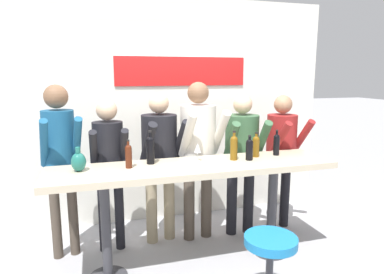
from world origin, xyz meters
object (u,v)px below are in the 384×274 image
(wine_bottle_4, at_px, (150,149))
(wine_bottle_5, at_px, (234,147))
(person_center, at_px, (198,144))
(person_center_right, at_px, (242,150))
(wine_bottle_0, at_px, (276,144))
(decorative_vase, at_px, (79,162))
(wine_bottle_1, at_px, (256,145))
(wine_glass_0, at_px, (198,149))
(tasting_table, at_px, (195,179))
(person_far_left, at_px, (60,151))
(person_left, at_px, (109,158))
(wine_bottle_2, at_px, (129,155))
(person_center_left, at_px, (160,152))
(person_right, at_px, (282,148))
(bar_stool, at_px, (270,261))
(wine_bottle_3, at_px, (249,148))

(wine_bottle_4, distance_m, wine_bottle_5, 0.83)
(person_center, bearing_deg, person_center_right, -7.49)
(wine_bottle_0, bearing_deg, wine_bottle_5, -172.79)
(person_center, bearing_deg, decorative_vase, -164.32)
(person_center, bearing_deg, wine_bottle_1, -45.40)
(wine_glass_0, bearing_deg, person_center_right, 30.89)
(tasting_table, bearing_deg, person_far_left, 156.60)
(wine_glass_0, distance_m, decorative_vase, 1.12)
(decorative_vase, bearing_deg, wine_bottle_4, 6.90)
(person_left, bearing_deg, decorative_vase, -120.84)
(wine_bottle_2, xyz_separation_m, wine_bottle_5, (1.05, 0.00, 0.02))
(wine_bottle_4, bearing_deg, decorative_vase, -173.10)
(person_center_right, distance_m, wine_bottle_2, 1.43)
(person_far_left, distance_m, person_center_right, 1.98)
(person_center_left, height_order, person_center_right, person_center_left)
(tasting_table, distance_m, wine_glass_0, 0.30)
(wine_bottle_2, bearing_deg, person_center, 30.52)
(wine_bottle_4, bearing_deg, wine_bottle_2, -157.12)
(person_left, distance_m, person_center_left, 0.56)
(person_right, relative_size, decorative_vase, 7.50)
(person_left, bearing_deg, wine_bottle_4, -46.55)
(wine_glass_0, bearing_deg, bar_stool, -70.50)
(person_center_left, bearing_deg, wine_bottle_2, -136.20)
(tasting_table, distance_m, person_far_left, 1.38)
(wine_bottle_0, distance_m, wine_bottle_3, 0.39)
(wine_bottle_5, bearing_deg, wine_bottle_1, 11.92)
(tasting_table, xyz_separation_m, person_center_right, (0.73, 0.52, 0.12))
(bar_stool, distance_m, wine_bottle_5, 1.15)
(person_left, relative_size, wine_bottle_5, 5.54)
(person_center, relative_size, person_right, 1.10)
(bar_stool, height_order, wine_bottle_1, wine_bottle_1)
(wine_bottle_1, height_order, wine_bottle_4, wine_bottle_4)
(wine_bottle_0, xyz_separation_m, wine_bottle_4, (-1.34, 0.02, 0.02))
(tasting_table, relative_size, wine_bottle_2, 10.35)
(wine_bottle_0, relative_size, wine_bottle_2, 1.03)
(wine_bottle_2, bearing_deg, wine_glass_0, 5.48)
(wine_bottle_1, height_order, wine_glass_0, wine_bottle_1)
(person_far_left, xyz_separation_m, wine_bottle_5, (1.68, -0.48, 0.04))
(tasting_table, xyz_separation_m, wine_bottle_2, (-0.62, 0.05, 0.26))
(tasting_table, bearing_deg, wine_bottle_4, 159.86)
(decorative_vase, bearing_deg, person_right, 11.20)
(wine_bottle_4, distance_m, wine_glass_0, 0.47)
(wine_bottle_4, xyz_separation_m, wine_bottle_5, (0.83, -0.09, -0.01))
(person_far_left, height_order, decorative_vase, person_far_left)
(person_center_left, distance_m, wine_bottle_4, 0.51)
(person_far_left, xyz_separation_m, wine_bottle_0, (2.19, -0.42, 0.03))
(wine_bottle_1, relative_size, wine_bottle_4, 0.80)
(wine_bottle_2, height_order, wine_bottle_5, wine_bottle_5)
(wine_bottle_3, height_order, wine_glass_0, wine_bottle_3)
(wine_bottle_4, bearing_deg, person_center_left, 68.66)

